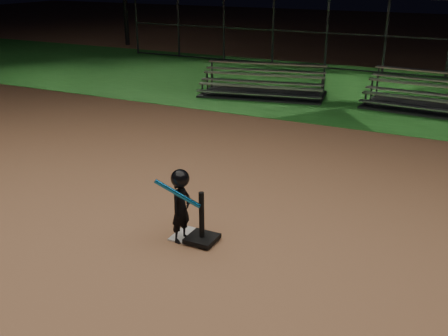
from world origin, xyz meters
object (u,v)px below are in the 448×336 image
bleacher_left (263,89)px  bleacher_right (440,104)px  batting_tee (202,232)px  home_plate (191,236)px  child_batter (181,204)px

bleacher_left → bleacher_right: bleacher_right is taller
batting_tee → bleacher_left: 8.64m
home_plate → bleacher_right: bleacher_right is taller
child_batter → bleacher_left: (-2.32, 8.32, -0.36)m
home_plate → batting_tee: size_ratio=0.65×
home_plate → bleacher_left: (-2.37, 8.19, 0.16)m
home_plate → child_batter: bearing=-113.2°
batting_tee → child_batter: bearing=-164.5°
bleacher_right → home_plate: bearing=-100.3°
home_plate → bleacher_left: 8.53m
bleacher_left → home_plate: bearing=-84.9°
batting_tee → bleacher_right: 8.88m
batting_tee → bleacher_right: bearing=76.6°
bleacher_left → bleacher_right: (4.64, 0.39, 0.01)m
bleacher_right → bleacher_left: bearing=-170.7°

